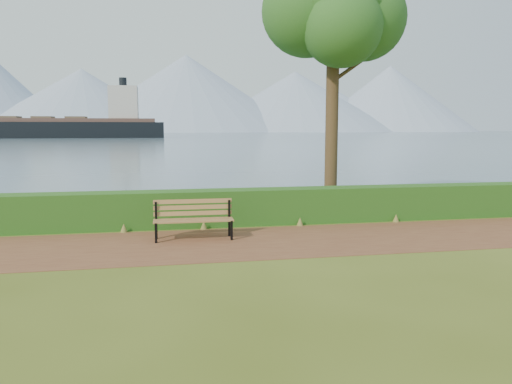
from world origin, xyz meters
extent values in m
plane|color=#475217|center=(0.00, 0.00, 0.00)|extent=(140.00, 140.00, 0.00)
cube|color=brown|center=(0.00, 0.30, 0.01)|extent=(40.00, 3.40, 0.01)
cube|color=#1B4714|center=(0.00, 2.60, 0.50)|extent=(32.00, 0.85, 1.00)
cube|color=#485C74|center=(0.00, 260.00, 0.01)|extent=(700.00, 510.00, 0.00)
cone|color=#8192AD|center=(-60.00, 395.00, 24.00)|extent=(160.00, 160.00, 48.00)
cone|color=#8192AD|center=(20.00, 405.00, 31.00)|extent=(190.00, 190.00, 62.00)
cone|color=#8192AD|center=(110.00, 400.00, 25.00)|extent=(170.00, 170.00, 50.00)
cone|color=#8192AD|center=(200.00, 410.00, 29.00)|extent=(150.00, 150.00, 58.00)
cone|color=#8192AD|center=(-10.00, 430.00, 17.50)|extent=(120.00, 120.00, 35.00)
cone|color=#8192AD|center=(150.00, 425.00, 20.00)|extent=(130.00, 130.00, 40.00)
cube|color=black|center=(-2.36, 0.62, 0.24)|extent=(0.05, 0.07, 0.49)
cube|color=black|center=(-2.35, 1.10, 0.46)|extent=(0.05, 0.07, 0.93)
cube|color=black|center=(-2.35, 0.86, 0.45)|extent=(0.06, 0.56, 0.05)
cube|color=black|center=(-0.55, 0.60, 0.24)|extent=(0.05, 0.07, 0.49)
cube|color=black|center=(-0.54, 1.07, 0.46)|extent=(0.05, 0.07, 0.93)
cube|color=black|center=(-0.54, 0.83, 0.45)|extent=(0.06, 0.56, 0.05)
cube|color=olive|center=(-1.45, 0.64, 0.49)|extent=(1.94, 0.13, 0.04)
cube|color=olive|center=(-1.45, 0.78, 0.49)|extent=(1.94, 0.13, 0.04)
cube|color=olive|center=(-1.45, 0.92, 0.49)|extent=(1.94, 0.13, 0.04)
cube|color=olive|center=(-1.45, 1.05, 0.49)|extent=(1.94, 0.13, 0.04)
cube|color=olive|center=(-1.44, 1.12, 0.62)|extent=(1.94, 0.08, 0.11)
cube|color=olive|center=(-1.44, 1.12, 0.77)|extent=(1.94, 0.08, 0.11)
cube|color=olive|center=(-1.44, 1.12, 0.92)|extent=(1.94, 0.08, 0.11)
cylinder|color=#3C2A18|center=(3.31, 4.41, 3.72)|extent=(0.41, 0.41, 7.45)
sphere|color=#1C501A|center=(4.29, 4.31, 6.20)|extent=(2.69, 2.69, 2.69)
sphere|color=#1C501A|center=(2.47, 4.56, 6.41)|extent=(2.90, 2.90, 2.90)
sphere|color=#1C501A|center=(3.30, 3.62, 5.79)|extent=(2.48, 2.48, 2.48)
cylinder|color=#3C2A18|center=(3.78, 4.41, 4.55)|extent=(1.09, 0.12, 0.81)
cylinder|color=#3C2A18|center=(2.90, 4.51, 5.07)|extent=(0.84, 0.39, 0.74)
cube|color=black|center=(-32.65, 141.17, 1.36)|extent=(63.20, 10.01, 6.32)
cube|color=#4D362E|center=(-32.65, 141.17, 5.06)|extent=(58.14, 9.01, 1.08)
cube|color=#BCB6AF|center=(-12.43, 141.20, 9.93)|extent=(8.13, 7.46, 9.93)
cylinder|color=black|center=(-12.43, 141.20, 15.80)|extent=(2.17, 2.17, 3.16)
cube|color=brown|center=(-43.84, 141.16, 5.78)|extent=(5.42, 5.96, 0.72)
cube|color=brown|center=(-34.82, 141.17, 5.78)|extent=(5.42, 5.96, 0.72)
cube|color=brown|center=(-25.79, 141.18, 5.78)|extent=(5.42, 5.96, 0.72)
camera|label=1|loc=(-2.21, -11.24, 2.72)|focal=35.00mm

